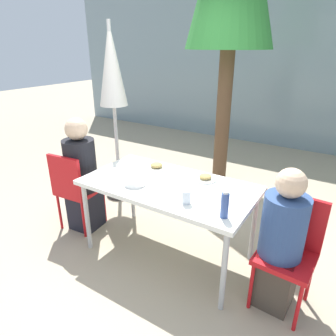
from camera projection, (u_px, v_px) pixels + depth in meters
name	position (u px, v px, depth m)	size (l,w,h in m)	color
ground_plane	(168.00, 252.00, 2.95)	(24.00, 24.00, 0.00)	tan
building_facade	(286.00, 67.00, 5.57)	(10.00, 0.20, 3.00)	gray
dining_table	(168.00, 189.00, 2.69)	(1.54, 0.82, 0.75)	white
chair_left	(74.00, 186.00, 3.14)	(0.43, 0.43, 0.88)	red
person_left	(82.00, 178.00, 3.16)	(0.32, 0.32, 1.24)	black
chair_right	(290.00, 244.00, 2.23)	(0.43, 0.43, 0.88)	red
person_right	(280.00, 244.00, 2.19)	(0.31, 0.31, 1.15)	#473D33
closed_umbrella	(112.00, 75.00, 3.48)	(0.36, 0.36, 2.15)	#333333
plate_0	(205.00, 178.00, 2.73)	(0.20, 0.20, 0.06)	white
plate_1	(157.00, 166.00, 2.98)	(0.22, 0.22, 0.06)	white
bottle	(225.00, 205.00, 2.11)	(0.06, 0.06, 0.21)	#334C8E
drinking_cup	(186.00, 197.00, 2.32)	(0.07, 0.07, 0.11)	silver
salad_bowl	(135.00, 182.00, 2.64)	(0.20, 0.20, 0.05)	white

